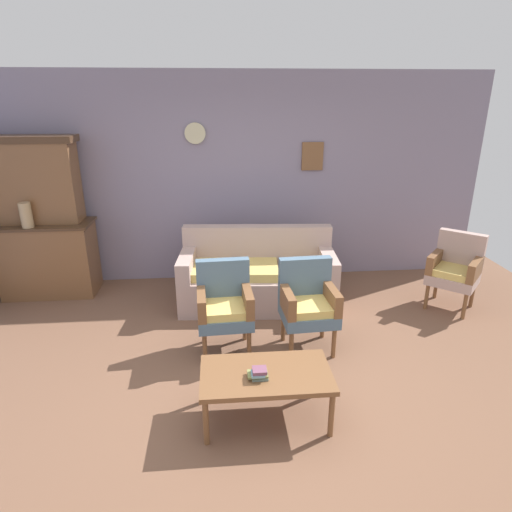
# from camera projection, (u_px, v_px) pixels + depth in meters

# --- Properties ---
(ground_plane) EXTENTS (7.68, 7.68, 0.00)m
(ground_plane) POSITION_uv_depth(u_px,v_px,m) (263.00, 392.00, 3.76)
(ground_plane) COLOR brown
(wall_back_with_decor) EXTENTS (6.40, 0.09, 2.70)m
(wall_back_with_decor) POSITION_uv_depth(u_px,v_px,m) (243.00, 180.00, 5.74)
(wall_back_with_decor) COLOR gray
(wall_back_with_decor) RESTS_ON ground
(side_cabinet) EXTENTS (1.16, 0.55, 0.93)m
(side_cabinet) POSITION_uv_depth(u_px,v_px,m) (49.00, 259.00, 5.49)
(side_cabinet) COLOR brown
(side_cabinet) RESTS_ON ground
(cabinet_upper_hutch) EXTENTS (0.99, 0.38, 1.03)m
(cabinet_upper_hutch) POSITION_uv_depth(u_px,v_px,m) (38.00, 179.00, 5.22)
(cabinet_upper_hutch) COLOR brown
(cabinet_upper_hutch) RESTS_ON side_cabinet
(vase_on_cabinet) EXTENTS (0.14, 0.14, 0.30)m
(vase_on_cabinet) POSITION_uv_depth(u_px,v_px,m) (26.00, 215.00, 5.11)
(vase_on_cabinet) COLOR tan
(vase_on_cabinet) RESTS_ON side_cabinet
(floral_couch) EXTENTS (1.87, 0.94, 0.90)m
(floral_couch) POSITION_uv_depth(u_px,v_px,m) (257.00, 278.00, 5.27)
(floral_couch) COLOR tan
(floral_couch) RESTS_ON ground
(armchair_by_doorway) EXTENTS (0.54, 0.51, 0.90)m
(armchair_by_doorway) POSITION_uv_depth(u_px,v_px,m) (224.00, 303.00, 4.24)
(armchair_by_doorway) COLOR slate
(armchair_by_doorway) RESTS_ON ground
(armchair_near_couch_end) EXTENTS (0.55, 0.52, 0.90)m
(armchair_near_couch_end) POSITION_uv_depth(u_px,v_px,m) (308.00, 301.00, 4.28)
(armchair_near_couch_end) COLOR slate
(armchair_near_couch_end) RESTS_ON ground
(wingback_chair_by_fireplace) EXTENTS (0.71, 0.71, 0.90)m
(wingback_chair_by_fireplace) POSITION_uv_depth(u_px,v_px,m) (455.00, 268.00, 5.11)
(wingback_chair_by_fireplace) COLOR tan
(wingback_chair_by_fireplace) RESTS_ON ground
(coffee_table) EXTENTS (1.00, 0.56, 0.42)m
(coffee_table) POSITION_uv_depth(u_px,v_px,m) (266.00, 377.00, 3.34)
(coffee_table) COLOR brown
(coffee_table) RESTS_ON ground
(book_stack_on_table) EXTENTS (0.15, 0.12, 0.08)m
(book_stack_on_table) POSITION_uv_depth(u_px,v_px,m) (259.00, 373.00, 3.24)
(book_stack_on_table) COLOR slate
(book_stack_on_table) RESTS_ON coffee_table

